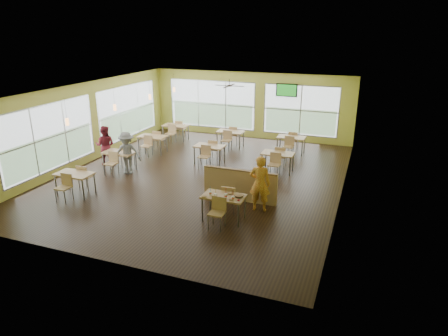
# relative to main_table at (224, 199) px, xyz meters

# --- Properties ---
(room) EXTENTS (12.00, 12.04, 3.20)m
(room) POSITION_rel_main_table_xyz_m (-2.00, 3.00, 0.97)
(room) COLOR black
(room) RESTS_ON ground
(window_bays) EXTENTS (9.24, 10.24, 2.38)m
(window_bays) POSITION_rel_main_table_xyz_m (-4.65, 6.08, 0.85)
(window_bays) COLOR white
(window_bays) RESTS_ON room
(main_table) EXTENTS (1.22, 1.52, 0.87)m
(main_table) POSITION_rel_main_table_xyz_m (0.00, 0.00, 0.00)
(main_table) COLOR tan
(main_table) RESTS_ON floor
(half_wall_divider) EXTENTS (2.40, 0.14, 1.04)m
(half_wall_divider) POSITION_rel_main_table_xyz_m (0.00, 1.45, -0.11)
(half_wall_divider) COLOR tan
(half_wall_divider) RESTS_ON floor
(dining_tables) EXTENTS (6.92, 8.72, 0.87)m
(dining_tables) POSITION_rel_main_table_xyz_m (-3.05, 4.71, -0.00)
(dining_tables) COLOR tan
(dining_tables) RESTS_ON floor
(pendant_lights) EXTENTS (0.11, 7.31, 0.86)m
(pendant_lights) POSITION_rel_main_table_xyz_m (-5.20, 3.68, 1.82)
(pendant_lights) COLOR #2D2119
(pendant_lights) RESTS_ON ceiling
(ceiling_fan) EXTENTS (1.25, 1.25, 0.29)m
(ceiling_fan) POSITION_rel_main_table_xyz_m (-2.00, 6.00, 2.32)
(ceiling_fan) COLOR #2D2119
(ceiling_fan) RESTS_ON ceiling
(tv_backwall) EXTENTS (1.00, 0.07, 0.60)m
(tv_backwall) POSITION_rel_main_table_xyz_m (-0.20, 8.90, 1.82)
(tv_backwall) COLOR black
(tv_backwall) RESTS_ON wall_back
(man_plaid) EXTENTS (0.68, 0.49, 1.72)m
(man_plaid) POSITION_rel_main_table_xyz_m (0.77, 0.98, 0.23)
(man_plaid) COLOR orange
(man_plaid) RESTS_ON floor
(patron_maroon) EXTENTS (0.93, 0.82, 1.59)m
(patron_maroon) POSITION_rel_main_table_xyz_m (-6.13, 2.92, 0.16)
(patron_maroon) COLOR maroon
(patron_maroon) RESTS_ON floor
(patron_grey) EXTENTS (1.17, 0.90, 1.60)m
(patron_grey) POSITION_rel_main_table_xyz_m (-4.74, 2.36, 0.17)
(patron_grey) COLOR slate
(patron_grey) RESTS_ON floor
(cup_blue) EXTENTS (0.08, 0.08, 0.30)m
(cup_blue) POSITION_rel_main_table_xyz_m (-0.37, -0.09, 0.18)
(cup_blue) COLOR white
(cup_blue) RESTS_ON main_table
(cup_yellow) EXTENTS (0.09, 0.09, 0.32)m
(cup_yellow) POSITION_rel_main_table_xyz_m (-0.16, -0.22, 0.19)
(cup_yellow) COLOR white
(cup_yellow) RESTS_ON main_table
(cup_red_near) EXTENTS (0.09, 0.09, 0.33)m
(cup_red_near) POSITION_rel_main_table_xyz_m (0.11, -0.13, 0.19)
(cup_red_near) COLOR white
(cup_red_near) RESTS_ON main_table
(cup_red_far) EXTENTS (0.08, 0.08, 0.30)m
(cup_red_far) POSITION_rel_main_table_xyz_m (0.34, -0.19, 0.18)
(cup_red_far) COLOR white
(cup_red_far) RESTS_ON main_table
(food_basket) EXTENTS (0.27, 0.27, 0.06)m
(food_basket) POSITION_rel_main_table_xyz_m (0.43, 0.07, 0.15)
(food_basket) COLOR black
(food_basket) RESTS_ON main_table
(ketchup_cup) EXTENTS (0.07, 0.07, 0.03)m
(ketchup_cup) POSITION_rel_main_table_xyz_m (0.50, -0.19, 0.13)
(ketchup_cup) COLOR #9A0908
(ketchup_cup) RESTS_ON main_table
(wrapper_left) EXTENTS (0.19, 0.18, 0.04)m
(wrapper_left) POSITION_rel_main_table_xyz_m (-0.47, -0.30, 0.14)
(wrapper_left) COLOR #A67750
(wrapper_left) RESTS_ON main_table
(wrapper_mid) EXTENTS (0.22, 0.20, 0.05)m
(wrapper_mid) POSITION_rel_main_table_xyz_m (0.12, 0.19, 0.14)
(wrapper_mid) COLOR #A67750
(wrapper_mid) RESTS_ON main_table
(wrapper_right) EXTENTS (0.15, 0.14, 0.03)m
(wrapper_right) POSITION_rel_main_table_xyz_m (0.30, -0.22, 0.14)
(wrapper_right) COLOR #A67750
(wrapper_right) RESTS_ON main_table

